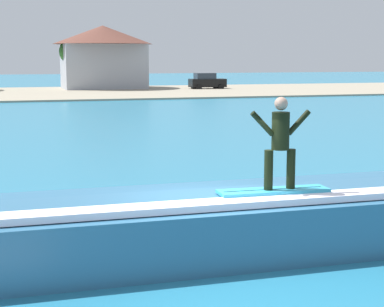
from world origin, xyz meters
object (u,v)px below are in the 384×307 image
Objects in this scene: surfer at (280,138)px; house_gabled_white at (103,52)px; wave_crest at (226,221)px; car_far_shore at (207,81)px; tree_tall_bare at (72,52)px; surfboard at (273,191)px.

surfer is 0.15× the size of house_gabled_white.
car_far_shore is at bearing 72.22° from wave_crest.
surfboard is at bearing -93.19° from tree_tall_bare.
tree_tall_bare is (4.15, 61.19, 3.59)m from wave_crest.
tree_tall_bare is at bearing 86.81° from surfboard.
wave_crest is 2.64× the size of car_far_shore.
surfer is at bearing -35.08° from wave_crest.
car_far_shore is 11.91m from house_gabled_white.
surfboard is 0.37× the size of tree_tall_bare.
wave_crest is 59.80m from car_far_shore.
wave_crest is 1.85× the size of tree_tall_bare.
house_gabled_white is at bearing 82.99° from wave_crest.
surfboard is at bearing -106.98° from car_far_shore.
wave_crest is 5.05× the size of surfboard.
car_far_shore is 15.08m from tree_tall_bare.
car_far_shore is at bearing 73.02° from surfboard.
surfboard is (0.71, -0.54, 0.65)m from wave_crest.
surfer is 0.30× the size of tree_tall_bare.
surfer is 61.88m from tree_tall_bare.
surfboard is 1.23× the size of surfer.
tree_tall_bare reaches higher than surfer.
surfer is 0.42× the size of car_far_shore.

